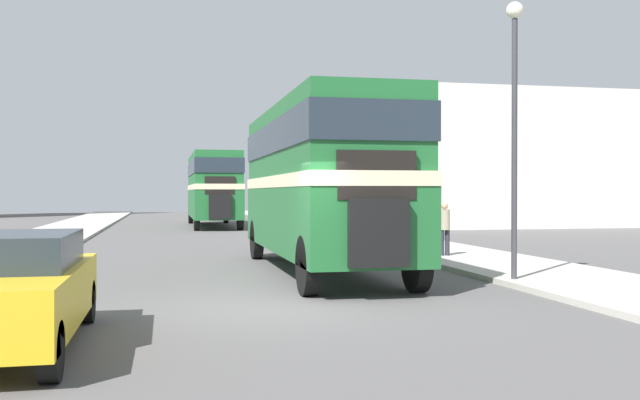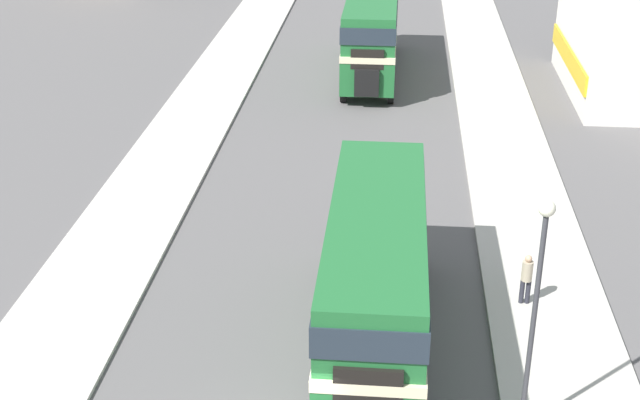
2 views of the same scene
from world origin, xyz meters
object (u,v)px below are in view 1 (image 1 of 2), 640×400
Objects in this scene: bus_distant at (213,184)px; car_parked_near at (9,289)px; double_decker_bus at (320,174)px; street_lamp at (515,98)px; pedestrian_walking at (445,226)px.

car_parked_near is at bearing -98.16° from bus_distant.
bus_distant is (-1.02, 24.39, 0.06)m from double_decker_bus.
street_lamp is at bearing -42.19° from double_decker_bus.
double_decker_bus is 5.07m from pedestrian_walking.
bus_distant is 2.55× the size of car_parked_near.
double_decker_bus is at bearing -87.60° from bus_distant.
bus_distant reaches higher than car_parked_near.
street_lamp reaches higher than bus_distant.
car_parked_near is (-4.58, -31.98, -1.72)m from bus_distant.
double_decker_bus is 1.68× the size of street_lamp.
bus_distant is at bearing 81.84° from car_parked_near.
pedestrian_walking is at bearing 82.73° from street_lamp.
street_lamp reaches higher than double_decker_bus.
double_decker_bus is 24.41m from bus_distant.
car_parked_near is at bearing -154.21° from street_lamp.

